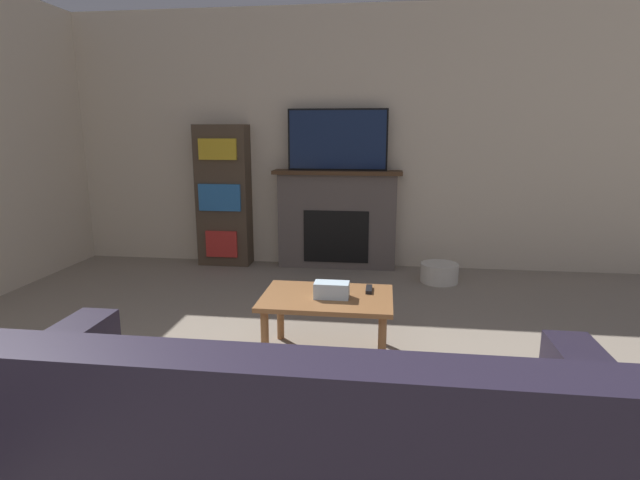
# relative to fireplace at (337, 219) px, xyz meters

# --- Properties ---
(wall_back) EXTENTS (6.77, 0.06, 2.70)m
(wall_back) POSITION_rel_fireplace_xyz_m (-0.01, 0.14, 0.82)
(wall_back) COLOR beige
(wall_back) RESTS_ON ground_plane
(fireplace) EXTENTS (1.35, 0.28, 1.05)m
(fireplace) POSITION_rel_fireplace_xyz_m (0.00, 0.00, 0.00)
(fireplace) COLOR #605651
(fireplace) RESTS_ON ground_plane
(tv) EXTENTS (1.03, 0.03, 0.63)m
(tv) POSITION_rel_fireplace_xyz_m (0.00, -0.02, 0.83)
(tv) COLOR black
(tv) RESTS_ON fireplace
(coffee_table) EXTENTS (0.84, 0.58, 0.41)m
(coffee_table) POSITION_rel_fireplace_xyz_m (0.15, -2.21, -0.17)
(coffee_table) COLOR brown
(coffee_table) RESTS_ON ground_plane
(tissue_box) EXTENTS (0.22, 0.12, 0.10)m
(tissue_box) POSITION_rel_fireplace_xyz_m (0.18, -2.24, -0.06)
(tissue_box) COLOR silver
(tissue_box) RESTS_ON coffee_table
(remote_control) EXTENTS (0.04, 0.15, 0.02)m
(remote_control) POSITION_rel_fireplace_xyz_m (0.41, -2.07, -0.10)
(remote_control) COLOR black
(remote_control) RESTS_ON coffee_table
(bookshelf) EXTENTS (0.56, 0.29, 1.52)m
(bookshelf) POSITION_rel_fireplace_xyz_m (-1.24, -0.02, 0.23)
(bookshelf) COLOR #4C3D2D
(bookshelf) RESTS_ON ground_plane
(storage_basket) EXTENTS (0.36, 0.36, 0.19)m
(storage_basket) POSITION_rel_fireplace_xyz_m (1.05, -0.43, -0.43)
(storage_basket) COLOR silver
(storage_basket) RESTS_ON ground_plane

